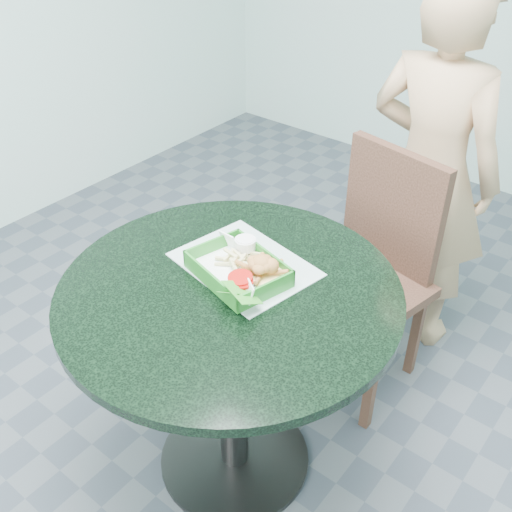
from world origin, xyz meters
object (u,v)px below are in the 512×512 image
Objects in this scene: dining_chair at (374,260)px; sauce_ramekin at (237,249)px; crab_sandwich at (263,270)px; cafe_table at (231,338)px; diner_person at (430,175)px; food_basket at (238,278)px.

dining_chair is 0.64m from sauce_ramekin.
dining_chair is at bearing 84.46° from crab_sandwich.
cafe_table is 0.66× the size of diner_person.
food_basket is at bearing -48.56° from sauce_ramekin.
dining_chair is 0.41m from diner_person.
diner_person is at bearing 82.26° from food_basket.
sauce_ramekin is at bearing -97.01° from dining_chair.
cafe_table is at bearing -117.66° from crab_sandwich.
diner_person reaches higher than dining_chair.
sauce_ramekin is (-0.18, -0.55, 0.27)m from dining_chair.
crab_sandwich is (-0.07, -0.94, 0.06)m from diner_person.
dining_chair is (0.11, 0.68, -0.05)m from cafe_table.
dining_chair is at bearing 79.27° from food_basket.
cafe_table is at bearing -76.06° from food_basket.
cafe_table is 0.20m from food_basket.
crab_sandwich is 0.13m from sauce_ramekin.
food_basket is (-0.01, 0.05, 0.19)m from cafe_table.
crab_sandwich is (0.05, 0.09, 0.22)m from cafe_table.
diner_person is 23.12× the size of sauce_ramekin.
diner_person is 5.48× the size of food_basket.
crab_sandwich is 1.99× the size of sauce_ramekin.
crab_sandwich is at bearing -15.76° from sauce_ramekin.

